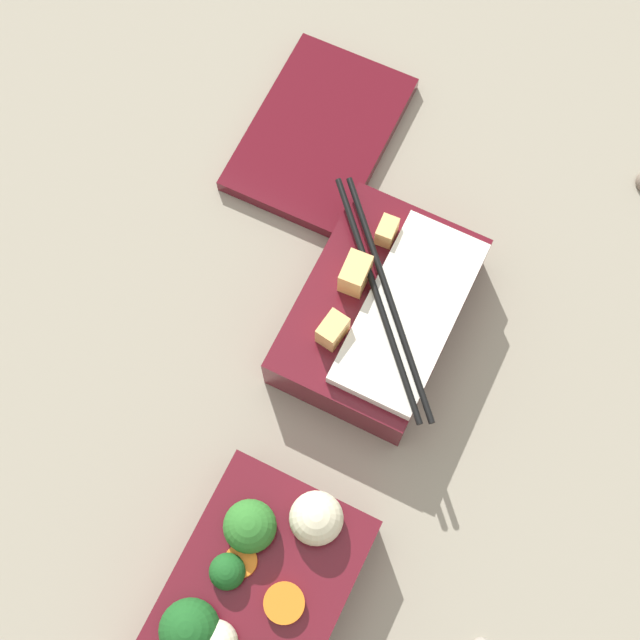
{
  "coord_description": "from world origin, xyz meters",
  "views": [
    {
      "loc": [
        -0.13,
        -0.06,
        0.71
      ],
      "look_at": [
        0.09,
        0.04,
        0.05
      ],
      "focal_mm": 50.0,
      "sensor_mm": 36.0,
      "label": 1
    }
  ],
  "objects": [
    {
      "name": "ground_plane",
      "position": [
        0.0,
        0.0,
        0.0
      ],
      "size": [
        3.0,
        3.0,
        0.0
      ],
      "primitive_type": "plane",
      "color": "gray"
    },
    {
      "name": "bento_tray_rice",
      "position": [
        0.12,
        0.0,
        0.03
      ],
      "size": [
        0.18,
        0.15,
        0.08
      ],
      "color": "#510F19",
      "rests_on": "ground_plane"
    },
    {
      "name": "bento_tray_vegetable",
      "position": [
        -0.13,
        -0.01,
        0.03
      ],
      "size": [
        0.18,
        0.12,
        0.08
      ],
      "color": "#510F19",
      "rests_on": "ground_plane"
    },
    {
      "name": "bento_lid",
      "position": [
        0.26,
        0.13,
        0.01
      ],
      "size": [
        0.18,
        0.12,
        0.01
      ],
      "primitive_type": "cube",
      "rotation": [
        0.0,
        0.0,
        0.01
      ],
      "color": "#510F19",
      "rests_on": "ground_plane"
    }
  ]
}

